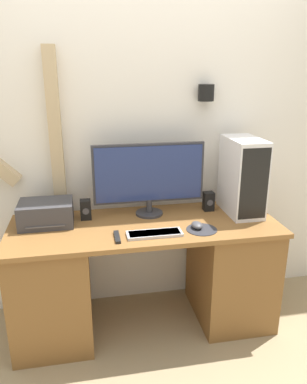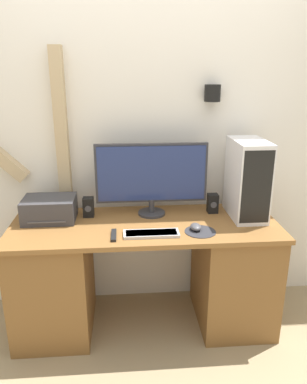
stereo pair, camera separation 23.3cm
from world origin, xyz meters
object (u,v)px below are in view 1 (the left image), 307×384
Objects in this scene: monitor at (149,175)px; printer at (46,213)px; computer_tower at (243,176)px; remote_control at (117,237)px; mouse at (197,225)px; keyboard at (154,234)px; speaker_right at (208,201)px; speaker_left at (86,210)px.

monitor is 0.70m from printer.
monitor is at bearing 4.22° from printer.
computer_tower is (0.62, -0.08, -0.02)m from monitor.
computer_tower is 1.54× the size of printer.
remote_control is (-0.25, -0.34, -0.27)m from monitor.
mouse is 0.29× the size of printer.
keyboard reaches higher than remote_control.
speaker_right is (0.45, 0.34, 0.06)m from keyboard.
keyboard is at bearing -143.14° from speaker_right.
keyboard is 0.74m from computer_tower.
speaker_right reaches higher than mouse.
printer is (-0.92, 0.24, 0.05)m from mouse.
remote_control is (-0.50, -0.05, -0.02)m from mouse.
speaker_right is at bearing 0.30° from speaker_left.
monitor is at bearing 85.40° from keyboard.
mouse is at bearing -120.38° from speaker_right.
monitor is 7.81× the size of mouse.
mouse is 0.72× the size of speaker_left.
monitor is 1.44× the size of computer_tower.
speaker_left is at bearing 9.68° from printer.
speaker_left reaches higher than keyboard.
computer_tower reaches higher than speaker_left.
speaker_right is (1.09, 0.05, -0.01)m from printer.
keyboard is 2.53× the size of speaker_right.
mouse is 0.61× the size of remote_control.
speaker_right is (-0.20, 0.08, -0.19)m from computer_tower.
computer_tower reaches higher than monitor.
printer is at bearing 155.82° from keyboard.
computer_tower is (0.37, 0.21, 0.23)m from mouse.
speaker_right is at bearing -0.41° from monitor.
keyboard is 1.00× the size of printer.
mouse reaches higher than remote_control.
monitor is 5.63× the size of speaker_right.
speaker_right is (0.84, 0.00, 0.00)m from speaker_left.
monitor is 0.43m from keyboard.
monitor is 4.78× the size of remote_control.
speaker_left is at bearing 175.96° from computer_tower.
printer reaches higher than remote_control.
mouse is at bearing 9.23° from keyboard.
mouse is at bearing -14.83° from printer.
monitor is 0.47m from speaker_right.
printer is at bearing 165.17° from mouse.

